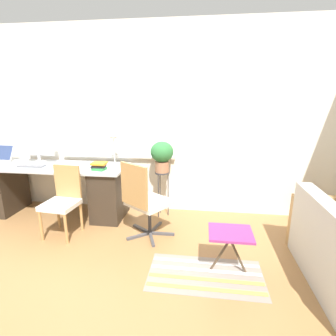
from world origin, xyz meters
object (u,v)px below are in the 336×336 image
Objects in this scene: folding_stool at (230,236)px; plant_stand at (162,180)px; office_chair_swivel at (144,200)px; desk_chair_wooden at (63,199)px; keyboard at (32,166)px; desk_lamp at (114,140)px; book_stack at (99,166)px; monitor at (38,146)px; potted_plant at (162,154)px; mouse at (48,166)px.

plant_stand is at bearing 125.46° from folding_stool.
office_chair_swivel is 1.45× the size of plant_stand.
keyboard is at bearing 153.08° from desk_chair_wooden.
desk_lamp is 0.42m from book_stack.
monitor is 2.38× the size of book_stack.
office_chair_swivel is (0.69, -0.35, -0.31)m from book_stack.
plant_stand is (1.15, 0.68, 0.10)m from desk_chair_wooden.
monitor is at bearing 156.47° from folding_stool.
desk_chair_wooden is 0.90× the size of office_chair_swivel.
keyboard reaches higher than plant_stand.
keyboard is 0.79× the size of desk_lamp.
potted_plant reaches higher than keyboard.
plant_stand is 1.48m from folding_stool.
plant_stand is at bearing 35.55° from desk_chair_wooden.
office_chair_swivel is (1.44, -0.38, -0.27)m from mouse.
plant_stand is 1.51× the size of folding_stool.
desk_chair_wooden is at bearing -45.37° from mouse.
book_stack is at bearing -2.10° from mouse.
potted_plant reaches higher than desk_chair_wooden.
monitor is 0.73× the size of plant_stand.
office_chair_swivel is at bearing -100.15° from plant_stand.
desk_chair_wooden is at bearing -149.62° from plant_stand.
plant_stand is (0.67, 0.05, -0.56)m from desk_lamp.
keyboard is 0.86× the size of potted_plant.
book_stack reaches higher than mouse.
potted_plant is at bearing -65.25° from office_chair_swivel.
monitor reaches higher than desk_chair_wooden.
office_chair_swivel is 0.78m from potted_plant.
mouse is 1.59m from plant_stand.
plant_stand is at bearing 19.97° from book_stack.
book_stack is at bearing 151.37° from folding_stool.
plant_stand is at bearing 8.10° from keyboard.
office_chair_swivel is (0.56, -0.60, -0.62)m from desk_lamp.
potted_plant is at bearing 8.10° from keyboard.
book_stack is (0.75, -0.03, 0.03)m from mouse.
desk_lamp is (0.89, 0.22, 0.35)m from mouse.
folding_stool is at bearing -9.46° from desk_chair_wooden.
folding_stool is at bearing -21.17° from mouse.
keyboard is at bearing -169.62° from desk_lamp.
desk_lamp is at bearing -175.84° from potted_plant.
desk_lamp is at bearing 57.70° from desk_chair_wooden.
desk_chair_wooden is at bearing -127.47° from desk_lamp.
mouse is at bearing 158.83° from folding_stool.
desk_lamp is 1.06× the size of folding_stool.
plant_stand is (1.56, 0.27, -0.21)m from mouse.
desk_chair_wooden is (0.69, -0.65, -0.55)m from monitor.
monitor is 1.31× the size of keyboard.
desk_chair_wooden is 1.41m from potted_plant.
monitor is at bearing -179.27° from potted_plant.
desk_lamp reaches higher than book_stack.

